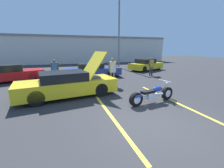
{
  "coord_description": "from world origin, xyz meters",
  "views": [
    {
      "loc": [
        -2.57,
        -3.63,
        2.35
      ],
      "look_at": [
        -0.48,
        2.6,
        0.8
      ],
      "focal_mm": 24.0,
      "sensor_mm": 36.0,
      "label": 1
    }
  ],
  "objects_px": {
    "light_pole": "(120,29)",
    "parked_car_mid_row": "(92,70)",
    "show_car_hood_open": "(68,84)",
    "spectator_by_show_car": "(113,69)",
    "parked_car_left_row": "(8,74)",
    "parked_car_right_row": "(146,65)",
    "spectator_midground": "(55,69)",
    "spectator_near_motorcycle": "(151,65)",
    "motorcycle": "(152,94)"
  },
  "relations": [
    {
      "from": "spectator_by_show_car",
      "to": "spectator_midground",
      "type": "height_order",
      "value": "spectator_by_show_car"
    },
    {
      "from": "motorcycle",
      "to": "spectator_midground",
      "type": "height_order",
      "value": "spectator_midground"
    },
    {
      "from": "parked_car_left_row",
      "to": "spectator_midground",
      "type": "xyz_separation_m",
      "value": [
        3.29,
        -1.49,
        0.38
      ]
    },
    {
      "from": "light_pole",
      "to": "show_car_hood_open",
      "type": "bearing_deg",
      "value": -123.19
    },
    {
      "from": "motorcycle",
      "to": "light_pole",
      "type": "bearing_deg",
      "value": 64.45
    },
    {
      "from": "parked_car_mid_row",
      "to": "parked_car_right_row",
      "type": "bearing_deg",
      "value": 20.57
    },
    {
      "from": "spectator_by_show_car",
      "to": "spectator_midground",
      "type": "relative_size",
      "value": 1.1
    },
    {
      "from": "parked_car_mid_row",
      "to": "spectator_near_motorcycle",
      "type": "relative_size",
      "value": 2.98
    },
    {
      "from": "parked_car_right_row",
      "to": "spectator_by_show_car",
      "type": "bearing_deg",
      "value": -156.39
    },
    {
      "from": "motorcycle",
      "to": "parked_car_right_row",
      "type": "distance_m",
      "value": 10.56
    },
    {
      "from": "parked_car_left_row",
      "to": "motorcycle",
      "type": "bearing_deg",
      "value": -63.21
    },
    {
      "from": "parked_car_left_row",
      "to": "spectator_by_show_car",
      "type": "height_order",
      "value": "spectator_by_show_car"
    },
    {
      "from": "show_car_hood_open",
      "to": "spectator_midground",
      "type": "relative_size",
      "value": 3.02
    },
    {
      "from": "spectator_by_show_car",
      "to": "parked_car_mid_row",
      "type": "bearing_deg",
      "value": 99.57
    },
    {
      "from": "parked_car_right_row",
      "to": "spectator_by_show_car",
      "type": "relative_size",
      "value": 2.45
    },
    {
      "from": "spectator_by_show_car",
      "to": "spectator_midground",
      "type": "xyz_separation_m",
      "value": [
        -3.53,
        2.1,
        -0.11
      ]
    },
    {
      "from": "parked_car_left_row",
      "to": "show_car_hood_open",
      "type": "bearing_deg",
      "value": -70.83
    },
    {
      "from": "show_car_hood_open",
      "to": "parked_car_mid_row",
      "type": "xyz_separation_m",
      "value": [
        2.22,
        5.01,
        -0.05
      ]
    },
    {
      "from": "spectator_midground",
      "to": "parked_car_mid_row",
      "type": "bearing_deg",
      "value": 27.28
    },
    {
      "from": "parked_car_right_row",
      "to": "spectator_midground",
      "type": "distance_m",
      "value": 10.04
    },
    {
      "from": "spectator_near_motorcycle",
      "to": "spectator_by_show_car",
      "type": "height_order",
      "value": "spectator_by_show_car"
    },
    {
      "from": "parked_car_mid_row",
      "to": "spectator_near_motorcycle",
      "type": "distance_m",
      "value": 5.18
    },
    {
      "from": "spectator_by_show_car",
      "to": "light_pole",
      "type": "bearing_deg",
      "value": 66.21
    },
    {
      "from": "show_car_hood_open",
      "to": "parked_car_left_row",
      "type": "height_order",
      "value": "show_car_hood_open"
    },
    {
      "from": "light_pole",
      "to": "parked_car_mid_row",
      "type": "relative_size",
      "value": 1.81
    },
    {
      "from": "light_pole",
      "to": "spectator_near_motorcycle",
      "type": "relative_size",
      "value": 5.39
    },
    {
      "from": "parked_car_left_row",
      "to": "spectator_midground",
      "type": "distance_m",
      "value": 3.63
    },
    {
      "from": "light_pole",
      "to": "parked_car_left_row",
      "type": "xyz_separation_m",
      "value": [
        -10.76,
        -5.34,
        -4.09
      ]
    },
    {
      "from": "motorcycle",
      "to": "spectator_near_motorcycle",
      "type": "bearing_deg",
      "value": 46.87
    },
    {
      "from": "show_car_hood_open",
      "to": "spectator_near_motorcycle",
      "type": "height_order",
      "value": "show_car_hood_open"
    },
    {
      "from": "parked_car_mid_row",
      "to": "spectator_midground",
      "type": "height_order",
      "value": "spectator_midground"
    },
    {
      "from": "light_pole",
      "to": "spectator_by_show_car",
      "type": "distance_m",
      "value": 10.41
    },
    {
      "from": "light_pole",
      "to": "spectator_near_motorcycle",
      "type": "bearing_deg",
      "value": -85.83
    },
    {
      "from": "parked_car_left_row",
      "to": "spectator_near_motorcycle",
      "type": "bearing_deg",
      "value": -25.6
    },
    {
      "from": "motorcycle",
      "to": "spectator_by_show_car",
      "type": "bearing_deg",
      "value": 89.62
    },
    {
      "from": "show_car_hood_open",
      "to": "parked_car_right_row",
      "type": "xyz_separation_m",
      "value": [
        8.68,
        7.03,
        -0.03
      ]
    },
    {
      "from": "show_car_hood_open",
      "to": "motorcycle",
      "type": "bearing_deg",
      "value": -40.39
    },
    {
      "from": "show_car_hood_open",
      "to": "spectator_near_motorcycle",
      "type": "distance_m",
      "value": 8.18
    },
    {
      "from": "spectator_by_show_car",
      "to": "motorcycle",
      "type": "bearing_deg",
      "value": -79.53
    },
    {
      "from": "parked_car_mid_row",
      "to": "spectator_midground",
      "type": "xyz_separation_m",
      "value": [
        -2.92,
        -1.51,
        0.4
      ]
    },
    {
      "from": "light_pole",
      "to": "parked_car_left_row",
      "type": "distance_m",
      "value": 12.69
    },
    {
      "from": "parked_car_mid_row",
      "to": "spectator_by_show_car",
      "type": "distance_m",
      "value": 3.69
    },
    {
      "from": "light_pole",
      "to": "motorcycle",
      "type": "distance_m",
      "value": 13.62
    },
    {
      "from": "light_pole",
      "to": "show_car_hood_open",
      "type": "distance_m",
      "value": 13.0
    },
    {
      "from": "motorcycle",
      "to": "parked_car_right_row",
      "type": "relative_size",
      "value": 0.55
    },
    {
      "from": "light_pole",
      "to": "parked_car_right_row",
      "type": "relative_size",
      "value": 1.95
    },
    {
      "from": "parked_car_left_row",
      "to": "parked_car_right_row",
      "type": "xyz_separation_m",
      "value": [
        12.68,
        2.04,
        0.01
      ]
    },
    {
      "from": "parked_car_mid_row",
      "to": "spectator_near_motorcycle",
      "type": "bearing_deg",
      "value": -10.45
    },
    {
      "from": "motorcycle",
      "to": "show_car_hood_open",
      "type": "height_order",
      "value": "show_car_hood_open"
    },
    {
      "from": "parked_car_left_row",
      "to": "spectator_midground",
      "type": "relative_size",
      "value": 2.98
    }
  ]
}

